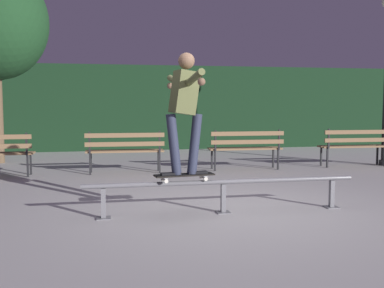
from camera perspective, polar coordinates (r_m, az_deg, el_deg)
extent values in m
plane|color=#ADAAA8|center=(6.29, 3.54, -8.22)|extent=(90.00, 90.00, 0.00)
cube|color=black|center=(14.72, -5.19, 4.54)|extent=(24.00, 1.20, 2.60)
cylinder|color=slate|center=(6.06, 3.93, -4.73)|extent=(3.67, 0.06, 0.06)
cube|color=slate|center=(5.90, -10.99, -7.29)|extent=(0.06, 0.06, 0.38)
cube|color=slate|center=(5.94, -10.95, -9.04)|extent=(0.18, 0.18, 0.01)
cube|color=slate|center=(6.11, 3.91, -6.78)|extent=(0.06, 0.06, 0.38)
cube|color=slate|center=(6.15, 3.90, -8.48)|extent=(0.18, 0.18, 0.01)
cube|color=slate|center=(6.68, 17.00, -5.96)|extent=(0.06, 0.06, 0.38)
cube|color=slate|center=(6.72, 16.96, -7.52)|extent=(0.18, 0.18, 0.01)
cube|color=black|center=(5.93, -0.96, -3.87)|extent=(0.80, 0.29, 0.02)
cube|color=black|center=(5.93, -0.96, -3.78)|extent=(0.78, 0.28, 0.00)
cube|color=#9E9EA3|center=(6.02, 1.45, -3.92)|extent=(0.07, 0.17, 0.02)
cube|color=#9E9EA3|center=(5.86, -3.45, -4.17)|extent=(0.07, 0.17, 0.02)
cylinder|color=beige|center=(5.95, 1.71, -4.36)|extent=(0.06, 0.04, 0.05)
cylinder|color=beige|center=(6.10, 1.20, -4.13)|extent=(0.06, 0.04, 0.05)
cylinder|color=beige|center=(5.79, -3.24, -4.63)|extent=(0.06, 0.04, 0.05)
cylinder|color=beige|center=(5.94, -3.64, -4.38)|extent=(0.06, 0.04, 0.05)
cube|color=black|center=(5.98, 0.68, -3.56)|extent=(0.27, 0.13, 0.03)
cube|color=black|center=(5.88, -2.64, -3.72)|extent=(0.27, 0.13, 0.03)
cylinder|color=#282D42|center=(5.92, 0.32, 0.01)|extent=(0.22, 0.15, 0.79)
cylinder|color=#282D42|center=(5.84, -2.28, -0.07)|extent=(0.22, 0.15, 0.79)
cube|color=brown|center=(5.86, -0.98, 6.41)|extent=(0.37, 0.40, 0.57)
cylinder|color=brown|center=(5.50, 0.20, 8.16)|extent=(0.16, 0.61, 0.21)
cylinder|color=brown|center=(6.23, -2.03, 7.81)|extent=(0.16, 0.61, 0.21)
sphere|color=brown|center=(5.24, 1.18, 7.77)|extent=(0.09, 0.09, 0.09)
sphere|color=brown|center=(6.49, -2.72, 7.25)|extent=(0.09, 0.09, 0.09)
sphere|color=brown|center=(5.89, -0.70, 10.30)|extent=(0.21, 0.21, 0.21)
cube|color=black|center=(9.83, -19.45, -2.35)|extent=(0.04, 0.04, 0.44)
cube|color=black|center=(9.52, -19.79, -2.60)|extent=(0.04, 0.04, 0.44)
cube|color=black|center=(9.44, -19.91, 0.02)|extent=(0.04, 0.04, 0.44)
cube|color=black|center=(9.81, -4.23, -2.09)|extent=(0.04, 0.04, 0.44)
cube|color=black|center=(9.49, -4.06, -2.33)|extent=(0.04, 0.04, 0.44)
cube|color=black|center=(9.40, -4.05, 0.30)|extent=(0.04, 0.04, 0.44)
cube|color=black|center=(9.79, -12.47, -2.21)|extent=(0.04, 0.04, 0.44)
cube|color=black|center=(9.47, -12.58, -2.46)|extent=(0.04, 0.04, 0.44)
cube|color=black|center=(9.38, -12.65, 0.18)|extent=(0.04, 0.04, 0.44)
cube|color=brown|center=(9.73, -8.36, -0.78)|extent=(1.60, 0.15, 0.04)
cube|color=brown|center=(9.59, -8.35, -0.86)|extent=(1.60, 0.15, 0.04)
cube|color=brown|center=(9.45, -8.34, -0.95)|extent=(1.60, 0.15, 0.04)
cube|color=brown|center=(9.36, -8.34, -0.01)|extent=(1.60, 0.10, 0.09)
cube|color=brown|center=(9.35, -8.36, 1.09)|extent=(1.60, 0.10, 0.09)
cube|color=black|center=(10.45, 10.08, -1.71)|extent=(0.04, 0.04, 0.44)
cube|color=black|center=(10.15, 10.67, -1.92)|extent=(0.04, 0.04, 0.44)
cube|color=black|center=(10.07, 10.79, 0.54)|extent=(0.04, 0.04, 0.44)
cube|color=black|center=(10.07, 2.49, -1.89)|extent=(0.04, 0.04, 0.44)
cube|color=black|center=(9.76, 2.87, -2.11)|extent=(0.04, 0.04, 0.44)
cube|color=black|center=(9.68, 2.93, 0.44)|extent=(0.04, 0.04, 0.44)
cube|color=brown|center=(10.19, 6.39, -0.49)|extent=(1.60, 0.15, 0.04)
cube|color=brown|center=(10.06, 6.61, -0.56)|extent=(1.60, 0.15, 0.04)
cube|color=brown|center=(9.93, 6.83, -0.64)|extent=(1.60, 0.15, 0.04)
cube|color=brown|center=(9.84, 6.95, 0.26)|extent=(1.60, 0.10, 0.09)
cube|color=brown|center=(9.83, 6.96, 1.30)|extent=(1.60, 0.10, 0.09)
cube|color=black|center=(11.65, 22.08, -1.31)|extent=(0.04, 0.04, 0.44)
cube|color=black|center=(10.98, 15.78, -1.49)|extent=(0.04, 0.04, 0.44)
cube|color=black|center=(10.70, 16.50, -1.68)|extent=(0.04, 0.04, 0.44)
cube|color=black|center=(10.62, 16.66, 0.65)|extent=(0.04, 0.04, 0.44)
cube|color=brown|center=(11.26, 19.10, -0.21)|extent=(1.60, 0.15, 0.04)
cube|color=brown|center=(11.14, 19.44, -0.27)|extent=(1.60, 0.15, 0.04)
cube|color=brown|center=(11.01, 19.79, -0.34)|extent=(1.60, 0.15, 0.04)
cube|color=brown|center=(10.94, 20.00, 0.47)|extent=(1.60, 0.10, 0.09)
cube|color=brown|center=(10.93, 20.02, 1.41)|extent=(1.60, 0.10, 0.09)
cylinder|color=black|center=(11.58, 22.71, -2.16)|extent=(0.20, 0.20, 0.12)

